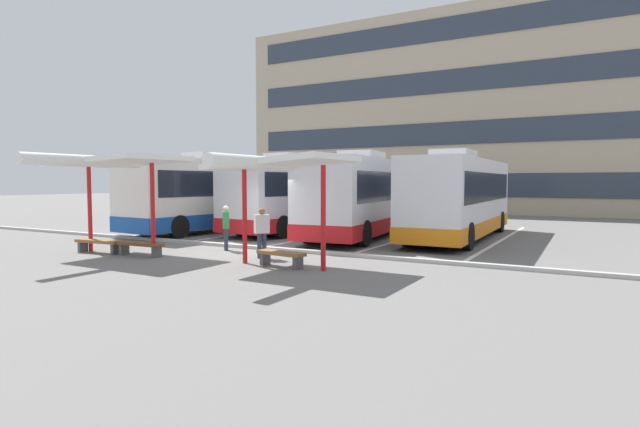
# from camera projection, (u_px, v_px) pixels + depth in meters

# --- Properties ---
(ground_plane) EXTENTS (160.00, 160.00, 0.00)m
(ground_plane) POSITION_uv_depth(u_px,v_px,m) (251.00, 249.00, 18.08)
(ground_plane) COLOR slate
(terminal_building) EXTENTS (35.02, 14.54, 18.54)m
(terminal_building) POSITION_uv_depth(u_px,v_px,m) (464.00, 120.00, 44.85)
(terminal_building) COLOR tan
(terminal_building) RESTS_ON ground
(coach_bus_0) EXTENTS (3.49, 12.39, 3.81)m
(coach_bus_0) POSITION_uv_depth(u_px,v_px,m) (231.00, 194.00, 25.88)
(coach_bus_0) COLOR silver
(coach_bus_0) RESTS_ON ground
(coach_bus_1) EXTENTS (3.34, 10.23, 3.74)m
(coach_bus_1) POSITION_uv_depth(u_px,v_px,m) (306.00, 195.00, 24.81)
(coach_bus_1) COLOR silver
(coach_bus_1) RESTS_ON ground
(coach_bus_2) EXTENTS (3.73, 12.61, 3.74)m
(coach_bus_2) POSITION_uv_depth(u_px,v_px,m) (373.00, 196.00, 23.38)
(coach_bus_2) COLOR silver
(coach_bus_2) RESTS_ON ground
(coach_bus_3) EXTENTS (2.67, 10.54, 3.69)m
(coach_bus_3) POSITION_uv_depth(u_px,v_px,m) (460.00, 198.00, 21.44)
(coach_bus_3) COLOR silver
(coach_bus_3) RESTS_ON ground
(lane_stripe_0) EXTENTS (0.16, 14.00, 0.01)m
(lane_stripe_0) POSITION_uv_depth(u_px,v_px,m) (222.00, 226.00, 27.81)
(lane_stripe_0) COLOR white
(lane_stripe_0) RESTS_ON ground
(lane_stripe_1) EXTENTS (0.16, 14.00, 0.01)m
(lane_stripe_1) POSITION_uv_depth(u_px,v_px,m) (277.00, 229.00, 26.02)
(lane_stripe_1) COLOR white
(lane_stripe_1) RESTS_ON ground
(lane_stripe_2) EXTENTS (0.16, 14.00, 0.01)m
(lane_stripe_2) POSITION_uv_depth(u_px,v_px,m) (340.00, 232.00, 24.23)
(lane_stripe_2) COLOR white
(lane_stripe_2) RESTS_ON ground
(lane_stripe_3) EXTENTS (0.16, 14.00, 0.01)m
(lane_stripe_3) POSITION_uv_depth(u_px,v_px,m) (414.00, 236.00, 22.44)
(lane_stripe_3) COLOR white
(lane_stripe_3) RESTS_ON ground
(lane_stripe_4) EXTENTS (0.16, 14.00, 0.01)m
(lane_stripe_4) POSITION_uv_depth(u_px,v_px,m) (500.00, 241.00, 20.64)
(lane_stripe_4) COLOR white
(lane_stripe_4) RESTS_ON ground
(waiting_shelter_0) EXTENTS (4.09, 4.70, 3.27)m
(waiting_shelter_0) POSITION_uv_depth(u_px,v_px,m) (112.00, 163.00, 16.46)
(waiting_shelter_0) COLOR red
(waiting_shelter_0) RESTS_ON ground
(bench_0) EXTENTS (1.85, 0.57, 0.45)m
(bench_0) POSITION_uv_depth(u_px,v_px,m) (99.00, 243.00, 17.16)
(bench_0) COLOR brown
(bench_0) RESTS_ON ground
(bench_1) EXTENTS (1.76, 0.50, 0.45)m
(bench_1) POSITION_uv_depth(u_px,v_px,m) (140.00, 246.00, 16.45)
(bench_1) COLOR brown
(bench_1) RESTS_ON ground
(waiting_shelter_1) EXTENTS (3.67, 4.47, 3.17)m
(waiting_shelter_1) POSITION_uv_depth(u_px,v_px,m) (277.00, 166.00, 13.99)
(waiting_shelter_1) COLOR red
(waiting_shelter_1) RESTS_ON ground
(bench_2) EXTENTS (1.58, 0.62, 0.45)m
(bench_2) POSITION_uv_depth(u_px,v_px,m) (281.00, 256.00, 14.33)
(bench_2) COLOR brown
(bench_2) RESTS_ON ground
(platform_kerb) EXTENTS (44.00, 0.24, 0.12)m
(platform_kerb) POSITION_uv_depth(u_px,v_px,m) (254.00, 247.00, 18.22)
(platform_kerb) COLOR #ADADA8
(platform_kerb) RESTS_ON ground
(waiting_passenger_0) EXTENTS (0.46, 0.49, 1.58)m
(waiting_passenger_0) POSITION_uv_depth(u_px,v_px,m) (226.00, 225.00, 17.81)
(waiting_passenger_0) COLOR #33384C
(waiting_passenger_0) RESTS_ON ground
(waiting_passenger_1) EXTENTS (0.45, 0.50, 1.60)m
(waiting_passenger_1) POSITION_uv_depth(u_px,v_px,m) (262.00, 229.00, 16.00)
(waiting_passenger_1) COLOR #33384C
(waiting_passenger_1) RESTS_ON ground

